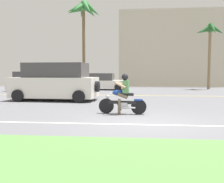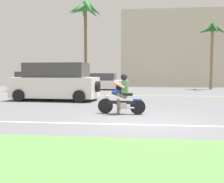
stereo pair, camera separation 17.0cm
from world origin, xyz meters
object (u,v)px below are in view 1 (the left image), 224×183
at_px(parked_car_0, 32,82).
at_px(palm_tree_0, 210,35).
at_px(suv_nearby, 56,82).
at_px(parked_car_1, 103,82).
at_px(palm_tree_1, 83,13).
at_px(motorcyclist, 123,97).

height_order(parked_car_0, palm_tree_0, palm_tree_0).
relative_size(suv_nearby, parked_car_1, 1.25).
relative_size(suv_nearby, palm_tree_0, 0.82).
distance_m(parked_car_1, palm_tree_0, 10.33).
relative_size(parked_car_0, palm_tree_1, 0.48).
bearing_deg(parked_car_0, palm_tree_1, 39.85).
xyz_separation_m(parked_car_0, palm_tree_0, (14.87, 3.55, 4.09)).
height_order(motorcyclist, suv_nearby, suv_nearby).
bearing_deg(motorcyclist, parked_car_1, 100.93).
relative_size(motorcyclist, palm_tree_1, 0.23).
bearing_deg(motorcyclist, palm_tree_0, 63.82).
distance_m(parked_car_0, palm_tree_0, 15.82).
distance_m(suv_nearby, parked_car_0, 7.46).
relative_size(parked_car_1, palm_tree_1, 0.49).
distance_m(suv_nearby, palm_tree_0, 15.13).
xyz_separation_m(motorcyclist, palm_tree_1, (-4.32, 13.55, 6.18)).
distance_m(palm_tree_0, palm_tree_1, 11.41).
distance_m(parked_car_0, palm_tree_1, 7.71).
xyz_separation_m(suv_nearby, palm_tree_0, (10.85, 9.82, 3.83)).
bearing_deg(motorcyclist, parked_car_0, 127.13).
height_order(suv_nearby, parked_car_1, suv_nearby).
bearing_deg(motorcyclist, palm_tree_1, 107.67).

